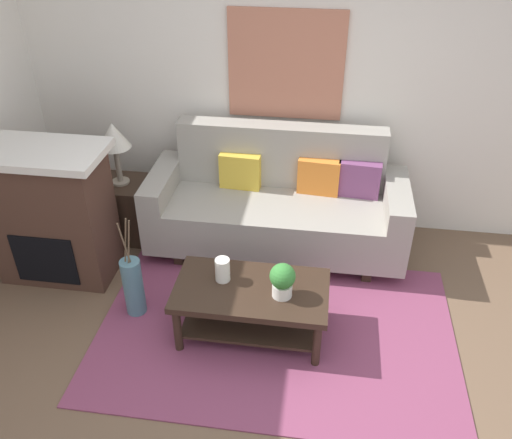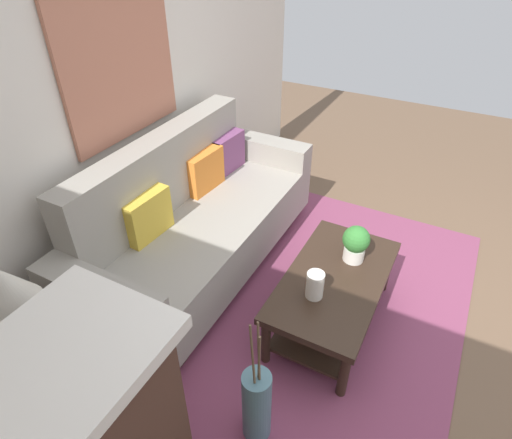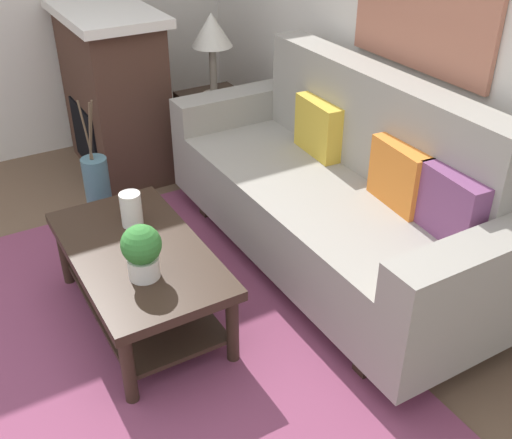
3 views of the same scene
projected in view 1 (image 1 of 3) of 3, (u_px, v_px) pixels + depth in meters
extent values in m
plane|color=brown|center=(267.00, 385.00, 3.62)|extent=(8.88, 8.88, 0.00)
cube|color=silver|center=(300.00, 84.00, 4.65)|extent=(4.88, 0.10, 2.70)
cube|color=#843D5B|center=(276.00, 331.00, 4.03)|extent=(2.65, 1.76, 0.01)
cube|color=gray|center=(276.00, 220.00, 4.73)|extent=(1.82, 0.84, 0.40)
cube|color=gray|center=(281.00, 155.00, 4.73)|extent=(1.82, 0.20, 0.56)
cube|color=gray|center=(164.00, 202.00, 4.80)|extent=(0.20, 0.84, 0.60)
cube|color=gray|center=(394.00, 219.00, 4.56)|extent=(0.20, 0.84, 0.60)
cube|color=#332319|center=(189.00, 236.00, 4.97)|extent=(0.08, 0.74, 0.12)
cube|color=#332319|center=(365.00, 251.00, 4.78)|extent=(0.08, 0.74, 0.12)
cube|color=gold|center=(240.00, 171.00, 4.73)|extent=(0.37, 0.14, 0.32)
cube|color=orange|center=(319.00, 176.00, 4.65)|extent=(0.37, 0.15, 0.32)
cube|color=#7A4270|center=(359.00, 179.00, 4.61)|extent=(0.37, 0.15, 0.32)
cube|color=#332319|center=(251.00, 291.00, 3.82)|extent=(1.10, 0.60, 0.05)
cube|color=#332319|center=(251.00, 320.00, 3.97)|extent=(0.98, 0.50, 0.02)
cylinder|color=#332319|center=(178.00, 330.00, 3.79)|extent=(0.06, 0.06, 0.38)
cylinder|color=#332319|center=(317.00, 345.00, 3.67)|extent=(0.06, 0.06, 0.38)
cylinder|color=#332319|center=(194.00, 285.00, 4.20)|extent=(0.06, 0.06, 0.38)
cylinder|color=#332319|center=(320.00, 297.00, 4.08)|extent=(0.06, 0.06, 0.38)
cylinder|color=white|center=(223.00, 270.00, 3.83)|extent=(0.11, 0.11, 0.18)
cylinder|color=white|center=(282.00, 290.00, 3.71)|extent=(0.14, 0.14, 0.10)
sphere|color=#357E33|center=(283.00, 276.00, 3.64)|extent=(0.18, 0.18, 0.18)
cube|color=#332319|center=(125.00, 209.00, 4.96)|extent=(0.44, 0.44, 0.56)
cylinder|color=gray|center=(121.00, 182.00, 4.80)|extent=(0.16, 0.16, 0.02)
cylinder|color=gray|center=(118.00, 165.00, 4.71)|extent=(0.05, 0.05, 0.35)
cone|color=beige|center=(113.00, 135.00, 4.55)|extent=(0.28, 0.28, 0.22)
cube|color=#472D23|center=(53.00, 217.00, 4.35)|extent=(0.90, 0.50, 1.10)
cube|color=black|center=(45.00, 260.00, 4.28)|extent=(0.52, 0.02, 0.44)
cube|color=silver|center=(37.00, 152.00, 4.03)|extent=(1.02, 0.58, 0.06)
cylinder|color=slate|center=(133.00, 287.00, 4.08)|extent=(0.15, 0.15, 0.50)
cylinder|color=brown|center=(129.00, 242.00, 3.85)|extent=(0.05, 0.04, 0.36)
cylinder|color=brown|center=(125.00, 240.00, 3.86)|extent=(0.05, 0.05, 0.36)
cylinder|color=brown|center=(124.00, 243.00, 3.83)|extent=(0.05, 0.04, 0.36)
cube|color=#B77056|center=(286.00, 65.00, 4.50)|extent=(0.98, 0.03, 0.92)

